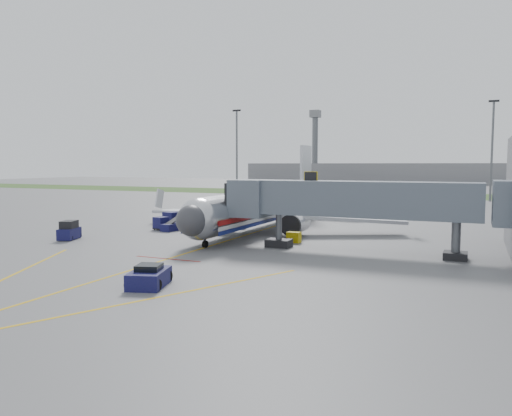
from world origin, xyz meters
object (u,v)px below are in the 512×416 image
at_px(belt_loader, 174,226).
at_px(ramp_worker, 221,225).
at_px(baggage_tug, 69,231).
at_px(pushback_tug, 149,277).
at_px(airliner, 262,207).

height_order(belt_loader, ramp_worker, ramp_worker).
bearing_deg(baggage_tug, pushback_tug, -33.93).
relative_size(airliner, pushback_tug, 9.56).
distance_m(airliner, belt_loader, 10.37).
height_order(airliner, baggage_tug, airliner).
bearing_deg(belt_loader, airliner, 25.13).
distance_m(airliner, baggage_tug, 20.89).
distance_m(baggage_tug, belt_loader, 11.70).
bearing_deg(airliner, baggage_tug, -135.85).
height_order(pushback_tug, ramp_worker, ramp_worker).
relative_size(airliner, baggage_tug, 11.82).
bearing_deg(airliner, belt_loader, -154.87).
distance_m(pushback_tug, baggage_tug, 22.81).
distance_m(airliner, ramp_worker, 5.65).
relative_size(baggage_tug, belt_loader, 0.75).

